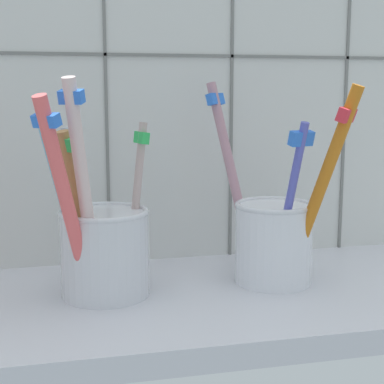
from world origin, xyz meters
The scene contains 4 objects.
counter_slab centered at (0.00, 0.00, 1.00)cm, with size 64.00×22.00×2.00cm, color silver.
tile_wall_back centered at (0.00, 12.00, 22.50)cm, with size 64.00×2.20×45.00cm.
toothbrush_cup_left centered at (-7.99, 0.99, 6.74)cm, with size 9.55×10.37×18.44cm.
toothbrush_cup_right centered at (7.68, 1.19, 6.48)cm, with size 10.86×12.11×18.19cm.
Camera 1 is at (-11.34, -47.49, 19.29)cm, focal length 54.84 mm.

